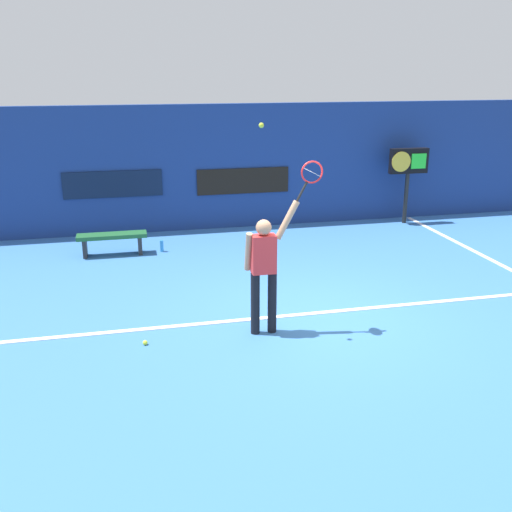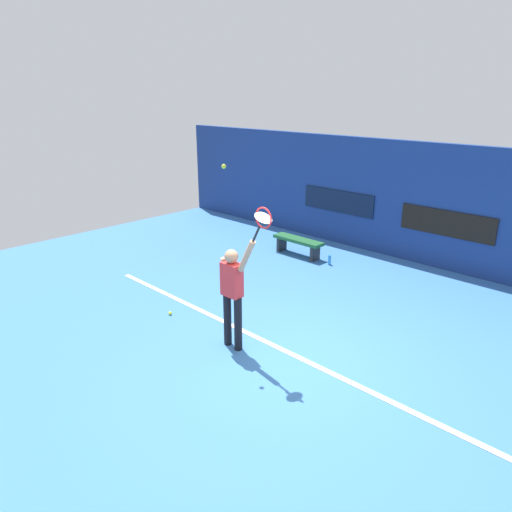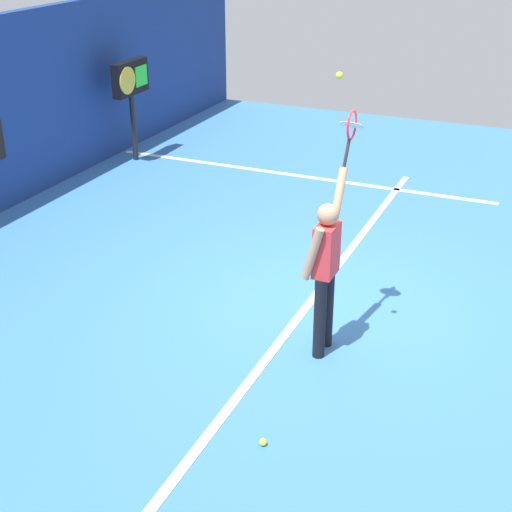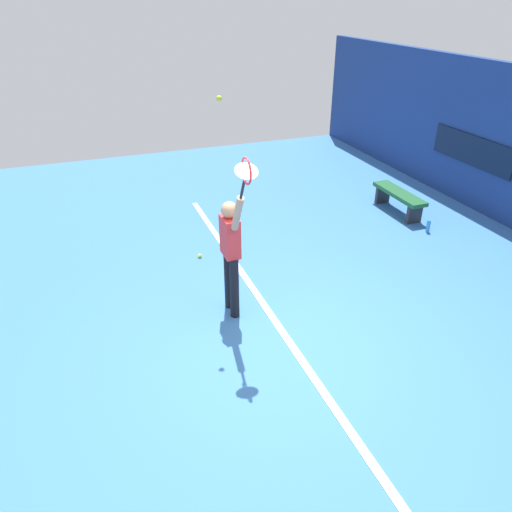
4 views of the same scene
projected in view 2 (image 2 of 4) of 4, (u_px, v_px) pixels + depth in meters
ground_plane at (288, 360)px, 7.36m from camera, size 18.00×18.00×0.00m
back_wall at (451, 209)px, 10.74m from camera, size 18.00×0.20×2.90m
sponsor_banner_center at (446, 223)px, 10.77m from camera, size 2.20×0.03×0.60m
sponsor_banner_portside at (338, 201)px, 12.72m from camera, size 2.20×0.03×0.60m
court_baseline at (295, 356)px, 7.47m from camera, size 10.00×0.10×0.01m
tennis_player at (233, 290)px, 7.42m from camera, size 0.75×0.31×1.94m
tennis_racket at (263, 220)px, 6.57m from camera, size 0.43×0.27×0.61m
tennis_ball at (224, 166)px, 6.77m from camera, size 0.07×0.07×0.07m
court_bench at (298, 243)px, 11.97m from camera, size 1.40×0.36×0.45m
water_bottle at (330, 260)px, 11.39m from camera, size 0.07×0.07×0.24m
spare_ball at (170, 313)px, 8.84m from camera, size 0.07×0.07×0.07m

